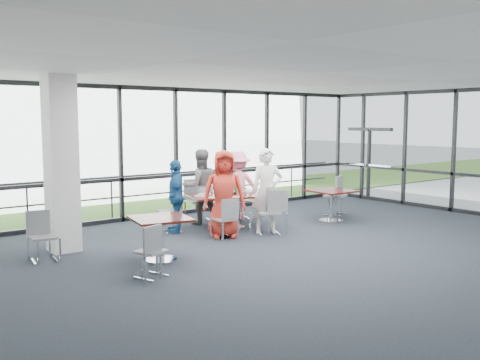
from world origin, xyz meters
TOP-DOWN VIEW (x-y plane):
  - floor at (0.00, 0.00)m, footprint 12.00×10.00m
  - ceiling at (0.00, 0.00)m, footprint 12.00×10.00m
  - curtain_wall_back at (0.00, 5.00)m, footprint 12.00×0.10m
  - exit_door at (6.00, 3.75)m, footprint 0.12×1.60m
  - structural_column at (-3.60, 3.00)m, footprint 0.50×0.50m
  - apron at (0.00, 10.00)m, footprint 80.00×70.00m
  - grass_strip at (0.00, 8.00)m, footprint 80.00×5.00m
  - hangar_main at (4.00, 32.00)m, footprint 24.00×10.00m
  - guard_rail at (0.00, 5.60)m, footprint 12.00×0.06m
  - main_table at (0.11, 2.81)m, footprint 2.08×1.51m
  - side_table_left at (-2.53, 1.30)m, footprint 1.09×1.09m
  - side_table_right at (2.44, 1.98)m, footprint 0.98×0.98m
  - diner_near_left at (-0.59, 2.14)m, footprint 1.04×0.92m
  - diner_near_right at (0.37, 1.91)m, footprint 0.81×0.75m
  - diner_far_left at (-0.17, 3.65)m, footprint 0.95×0.74m
  - diner_far_right at (0.81, 3.49)m, footprint 1.20×0.93m
  - diner_end at (-1.11, 3.16)m, footprint 0.88×1.04m
  - chair_main_nl at (-0.69, 2.00)m, footprint 0.44×0.44m
  - chair_main_nr at (0.32, 1.80)m, footprint 0.61×0.61m
  - chair_main_fl at (-0.03, 3.85)m, footprint 0.61×0.61m
  - chair_main_fr at (0.90, 3.54)m, footprint 0.56×0.56m
  - chair_main_end at (-1.23, 3.25)m, footprint 0.51×0.51m
  - chair_spare_la at (-3.14, 0.51)m, footprint 0.51×0.51m
  - chair_spare_lb at (-4.13, 2.46)m, footprint 0.46×0.46m
  - chair_spare_r at (3.15, 2.50)m, footprint 0.63×0.63m
  - plate_nl at (-0.49, 2.60)m, footprint 0.27×0.27m
  - plate_nr at (0.59, 2.30)m, footprint 0.27×0.27m
  - plate_fl at (-0.31, 3.22)m, footprint 0.25×0.25m
  - plate_fr at (0.70, 2.98)m, footprint 0.25×0.25m
  - plate_end at (-0.61, 2.99)m, footprint 0.25×0.25m
  - tumbler_a at (-0.20, 2.70)m, footprint 0.07×0.07m
  - tumbler_b at (0.31, 2.58)m, footprint 0.08×0.08m
  - tumbler_c at (0.25, 3.03)m, footprint 0.07×0.07m
  - tumbler_d at (-0.56, 2.87)m, footprint 0.06×0.06m
  - menu_a at (-0.11, 2.49)m, footprint 0.35×0.30m
  - menu_b at (0.81, 2.35)m, footprint 0.35×0.28m
  - menu_c at (0.31, 3.15)m, footprint 0.33×0.29m
  - condiment_caddy at (0.17, 2.83)m, footprint 0.10×0.07m
  - ketchup_bottle at (0.13, 2.86)m, footprint 0.06×0.06m
  - green_bottle at (0.25, 2.84)m, footprint 0.05×0.05m

SIDE VIEW (x-z plane):
  - apron at x=0.00m, z-range -0.03..-0.01m
  - floor at x=0.00m, z-range -0.02..0.00m
  - grass_strip at x=0.00m, z-range 0.01..0.01m
  - chair_main_nl at x=-0.69m, z-range 0.00..0.81m
  - chair_spare_la at x=-3.14m, z-range 0.00..0.81m
  - chair_spare_lb at x=-4.13m, z-range 0.00..0.84m
  - chair_main_fr at x=0.90m, z-range 0.00..0.90m
  - chair_main_end at x=-1.23m, z-range 0.00..0.90m
  - chair_main_nr at x=0.32m, z-range 0.00..0.92m
  - chair_main_fl at x=-0.03m, z-range 0.00..0.97m
  - chair_spare_r at x=3.15m, z-range 0.00..0.99m
  - guard_rail at x=0.00m, z-range 0.47..0.53m
  - main_table at x=0.11m, z-range 0.25..1.00m
  - side_table_left at x=-2.53m, z-range 0.27..1.02m
  - side_table_right at x=2.44m, z-range 0.27..1.02m
  - menu_a at x=-0.11m, z-range 0.75..0.75m
  - menu_b at x=0.81m, z-range 0.75..0.75m
  - menu_c at x=0.31m, z-range 0.75..0.75m
  - plate_nl at x=-0.49m, z-range 0.75..0.76m
  - plate_nr at x=0.59m, z-range 0.75..0.76m
  - plate_fl at x=-0.31m, z-range 0.75..0.76m
  - plate_fr at x=0.70m, z-range 0.75..0.76m
  - plate_end at x=-0.61m, z-range 0.75..0.76m
  - condiment_caddy at x=0.17m, z-range 0.75..0.79m
  - diner_end at x=-1.11m, z-range 0.00..1.56m
  - tumbler_d at x=-0.56m, z-range 0.75..0.88m
  - tumbler_c at x=0.25m, z-range 0.75..0.88m
  - tumbler_a at x=-0.20m, z-range 0.75..0.88m
  - diner_far_right at x=0.81m, z-range 0.00..1.65m
  - tumbler_b at x=0.31m, z-range 0.75..0.90m
  - ketchup_bottle at x=0.13m, z-range 0.75..0.93m
  - green_bottle at x=0.25m, z-range 0.75..0.95m
  - diner_far_left at x=-0.17m, z-range 0.00..1.73m
  - diner_near_left at x=-0.59m, z-range 0.00..1.79m
  - diner_near_right at x=0.37m, z-range 0.00..1.80m
  - exit_door at x=6.00m, z-range 0.00..2.10m
  - curtain_wall_back at x=0.00m, z-range 0.00..3.20m
  - structural_column at x=-3.60m, z-range 0.00..3.20m
  - hangar_main at x=4.00m, z-range 0.00..6.00m
  - ceiling at x=0.00m, z-range 3.18..3.22m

